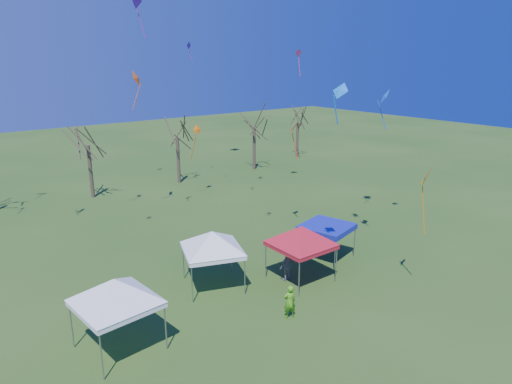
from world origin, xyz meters
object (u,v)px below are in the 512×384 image
tree_4 (254,114)px  tree_3 (176,121)px  person_green (290,302)px  tent_white_mid (212,235)px  tent_white_west (114,284)px  tree_5 (298,110)px  tree_2 (86,126)px  tent_red (302,230)px  person_grey (287,266)px  tent_blue (327,228)px

tree_4 → tree_3: bearing=179.7°
person_green → tree_3: bearing=-89.3°
tree_4 → person_green: (-17.14, -24.80, -5.24)m
tent_white_mid → person_green: size_ratio=2.35×
tent_white_west → tree_3: bearing=55.9°
tent_white_mid → person_green: 5.37m
tree_5 → tent_white_mid: (-26.66, -22.07, -2.79)m
tree_3 → tree_4: size_ratio=1.00×
tree_2 → tent_white_mid: 20.66m
tent_white_west → tent_red: (10.29, -0.12, -0.08)m
tree_4 → tent_red: bearing=-122.3°
tree_3 → person_grey: bearing=-103.8°
tree_4 → tree_5: bearing=13.9°
tree_4 → person_green: bearing=-124.7°
tent_red → person_green: size_ratio=2.51×
tree_3 → tent_white_mid: bearing=-114.1°
tree_5 → person_green: size_ratio=4.54×
tree_4 → tree_5: tree_4 is taller
tree_5 → tent_white_west: (-32.75, -24.26, -2.71)m
tree_5 → tent_red: (-22.46, -24.37, -2.79)m
tree_3 → person_green: 26.57m
tent_blue → tent_white_west: bearing=-175.7°
tree_4 → tent_blue: tree_4 is taller
tent_white_mid → tent_red: tent_red is taller
tree_4 → tent_blue: bearing=-117.2°
tree_2 → tent_blue: 23.02m
tree_2 → tent_blue: bearing=-72.4°
tent_white_mid → person_grey: size_ratio=2.33×
tree_3 → person_grey: tree_3 is taller
person_green → tent_white_mid: bearing=-58.3°
tent_white_mid → tree_5: bearing=39.6°
tent_white_mid → person_grey: tent_white_mid is taller
person_green → tent_white_west: bearing=-1.7°
tent_blue → tree_3: bearing=85.8°
tent_white_mid → tent_blue: bearing=-9.0°
tree_2 → tent_blue: tree_2 is taller
tree_4 → tent_white_west: bearing=-137.7°
tent_white_west → person_green: 8.00m
tree_2 → tent_white_west: size_ratio=1.94×
tree_3 → tree_4: (9.32, -0.04, -0.02)m
tree_4 → person_grey: size_ratio=4.74×
tent_white_west → tent_white_mid: 6.47m
tree_5 → person_green: bearing=-133.5°
tent_red → tent_blue: size_ratio=1.24×
tree_4 → tent_white_mid: size_ratio=2.04×
tree_4 → tent_white_mid: bearing=-132.4°
tree_3 → tent_blue: size_ratio=2.37×
tree_2 → tree_5: size_ratio=1.10×
tent_white_mid → tent_red: 4.80m
tree_3 → tree_5: 17.81m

